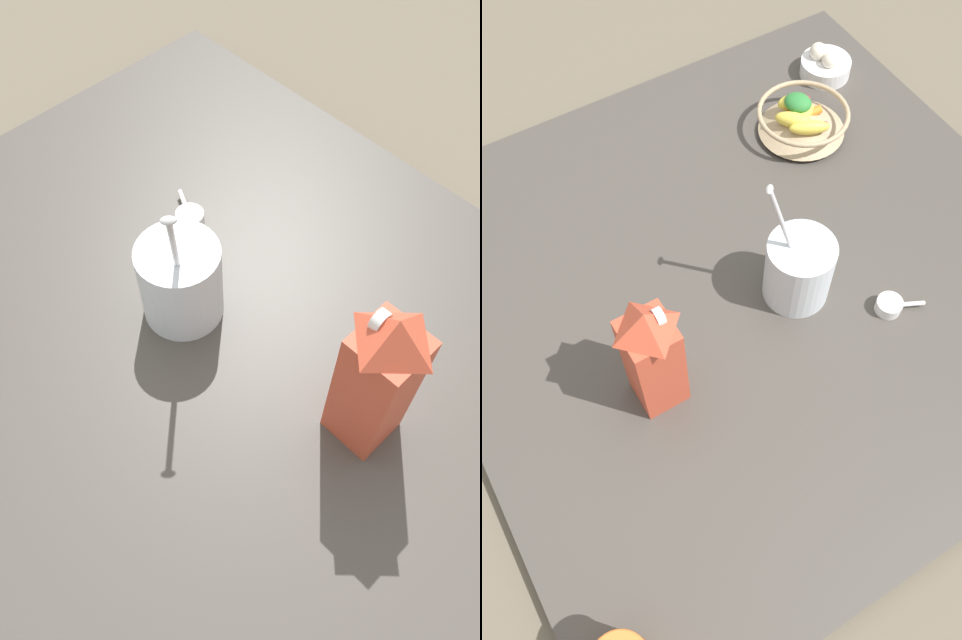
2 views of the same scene
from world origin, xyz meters
The scene contains 5 objects.
ground_plane centered at (0.00, 0.00, 0.00)m, with size 6.00×6.00×0.00m, color #665B4C.
countertop centered at (0.00, 0.00, 0.02)m, with size 1.11×1.11×0.03m.
milk_carton centered at (-0.12, 0.26, 0.16)m, with size 0.07×0.07×0.25m.
yogurt_tub centered at (-0.07, -0.04, 0.11)m, with size 0.12×0.12×0.27m.
measuring_scoop centered at (-0.19, -0.16, 0.05)m, with size 0.05×0.08×0.02m.
Camera 1 is at (0.23, 0.39, 0.80)m, focal length 35.00 mm.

